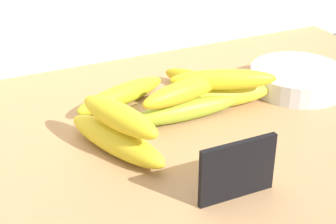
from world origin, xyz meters
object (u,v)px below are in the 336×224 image
object	(u,v)px
banana_3	(121,95)
banana_6	(223,79)
banana_2	(220,96)
fruit_bowl	(297,79)
banana_0	(185,110)
banana_7	(119,116)
banana_1	(206,84)
chalkboard_sign	(237,172)
banana_5	(186,90)
banana_4	(116,140)

from	to	relation	value
banana_3	banana_6	size ratio (longest dim) A/B	1.04
banana_2	banana_6	world-z (taller)	banana_6
fruit_bowl	banana_2	distance (cm)	16.85
banana_0	banana_7	bearing A→B (deg)	-158.08
banana_3	banana_7	world-z (taller)	banana_7
fruit_bowl	banana_6	bearing A→B (deg)	-173.64
banana_0	banana_1	bearing A→B (deg)	43.56
chalkboard_sign	banana_7	world-z (taller)	same
banana_2	banana_5	distance (cm)	8.29
banana_1	banana_3	world-z (taller)	same
banana_0	banana_3	world-z (taller)	banana_3
banana_4	chalkboard_sign	bearing A→B (deg)	-57.48
banana_4	banana_6	bearing A→B (deg)	13.85
chalkboard_sign	banana_1	size ratio (longest dim) A/B	0.60
banana_5	banana_6	bearing A→B (deg)	0.73
fruit_bowl	banana_2	bearing A→B (deg)	-178.04
fruit_bowl	banana_2	xyz separation A→B (cm)	(-16.84, -0.58, 0.14)
banana_4	banana_6	xyz separation A→B (cm)	(21.11, 5.20, 3.72)
banana_1	banana_5	world-z (taller)	banana_5
banana_2	banana_7	distance (cm)	22.62
fruit_bowl	banana_5	size ratio (longest dim) A/B	1.00
banana_6	banana_7	xyz separation A→B (cm)	(-20.68, -5.70, 0.47)
chalkboard_sign	banana_0	xyz separation A→B (cm)	(3.35, 21.61, -2.08)
banana_0	banana_4	xyz separation A→B (cm)	(-13.97, -4.95, 0.42)
banana_3	chalkboard_sign	bearing A→B (deg)	-81.98
banana_1	banana_6	size ratio (longest dim) A/B	1.02
fruit_bowl	banana_6	xyz separation A→B (cm)	(-17.22, -1.92, 3.97)
chalkboard_sign	banana_2	xyz separation A→B (cm)	(10.88, 23.21, -1.77)
banana_4	banana_5	bearing A→B (deg)	20.02
banana_1	banana_7	bearing A→B (deg)	-148.92
banana_4	banana_5	world-z (taller)	banana_5
chalkboard_sign	banana_5	xyz separation A→B (cm)	(3.41, 21.77, 1.52)
banana_4	banana_6	size ratio (longest dim) A/B	1.09
banana_3	banana_5	world-z (taller)	banana_5
banana_3	banana_5	distance (cm)	12.80
banana_0	chalkboard_sign	bearing A→B (deg)	-98.81
chalkboard_sign	banana_7	distance (cm)	19.27
banana_3	banana_6	bearing A→B (deg)	-32.29
banana_3	banana_1	bearing A→B (deg)	-8.31
banana_5	banana_6	xyz separation A→B (cm)	(7.08, 0.09, 0.54)
banana_4	banana_7	xyz separation A→B (cm)	(0.43, -0.49, 4.19)
fruit_bowl	banana_5	distance (cm)	24.63
banana_5	banana_6	size ratio (longest dim) A/B	0.97
chalkboard_sign	banana_4	bearing A→B (deg)	122.52
banana_4	banana_3	bearing A→B (deg)	66.97
banana_0	banana_5	size ratio (longest dim) A/B	1.17
fruit_bowl	banana_0	distance (cm)	24.47
fruit_bowl	banana_7	xyz separation A→B (cm)	(-37.90, -7.62, 4.44)
banana_2	banana_4	xyz separation A→B (cm)	(-21.50, -6.55, 0.11)
banana_0	banana_4	world-z (taller)	banana_4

